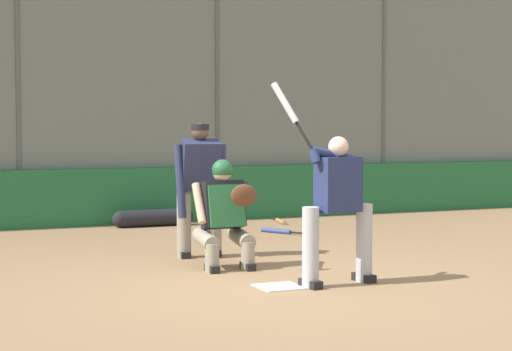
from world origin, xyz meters
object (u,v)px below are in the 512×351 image
spare_bat_near_backstop (280,221)px  equipment_bag_dugout_side (153,218)px  spare_bat_by_padding (280,231)px  catcher_behind_plate (225,212)px  umpire_home (200,186)px  batter_at_plate (337,204)px

spare_bat_near_backstop → equipment_bag_dugout_side: 2.10m
spare_bat_near_backstop → spare_bat_by_padding: (0.60, 1.30, 0.00)m
catcher_behind_plate → equipment_bag_dugout_side: (-0.44, -4.31, -0.50)m
equipment_bag_dugout_side → catcher_behind_plate: bearing=84.2°
catcher_behind_plate → umpire_home: umpire_home is taller
equipment_bag_dugout_side → batter_at_plate: bearing=92.4°
catcher_behind_plate → spare_bat_by_padding: bearing=-124.3°
batter_at_plate → catcher_behind_plate: batter_at_plate is taller
catcher_behind_plate → spare_bat_near_backstop: catcher_behind_plate is taller
umpire_home → catcher_behind_plate: bearing=95.0°
spare_bat_near_backstop → umpire_home: bearing=-28.4°
catcher_behind_plate → spare_bat_near_backstop: 4.72m
spare_bat_near_backstop → spare_bat_by_padding: size_ratio=1.10×
batter_at_plate → equipment_bag_dugout_side: bearing=-95.5°
batter_at_plate → spare_bat_near_backstop: 5.67m
catcher_behind_plate → umpire_home: bearing=-90.3°
umpire_home → spare_bat_by_padding: (-1.88, -1.76, -0.84)m
batter_at_plate → catcher_behind_plate: size_ratio=1.66×
spare_bat_by_padding → spare_bat_near_backstop: bearing=-54.5°
spare_bat_by_padding → umpire_home: bearing=103.5°
batter_at_plate → spare_bat_by_padding: batter_at_plate is taller
batter_at_plate → umpire_home: (0.65, -2.25, 0.06)m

